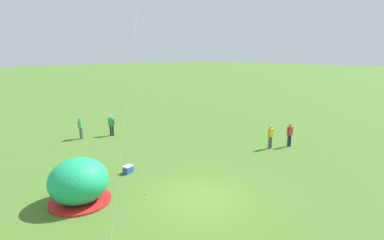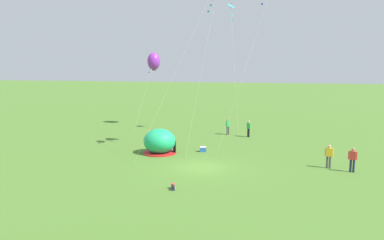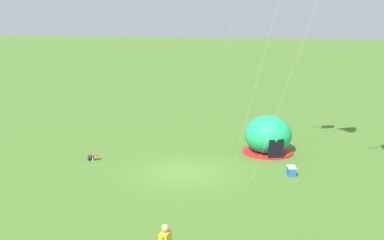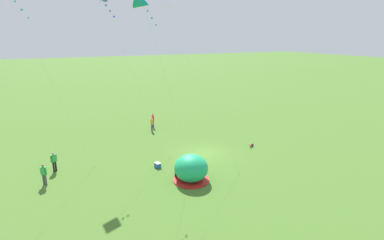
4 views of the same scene
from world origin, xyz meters
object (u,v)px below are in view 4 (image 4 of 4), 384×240
object	(u,v)px
popup_tent	(191,169)
person_with_toddler	(153,120)
kite_cyan	(13,2)
kite_teal	(142,3)
person_watching_sky	(152,123)
cooler_box	(158,165)
toddler_crawling	(251,145)
person_strolling	(54,161)
kite_blue	(104,3)
person_far_back	(44,173)

from	to	relation	value
popup_tent	person_with_toddler	xyz separation A→B (m)	(14.81, -2.06, -0.03)
kite_cyan	popup_tent	bearing A→B (deg)	-112.37
kite_cyan	kite_teal	bearing A→B (deg)	-89.65
person_watching_sky	person_with_toddler	bearing A→B (deg)	-24.16
cooler_box	toddler_crawling	xyz separation A→B (m)	(0.50, -10.23, -0.04)
person_strolling	person_watching_sky	xyz separation A→B (m)	(6.86, -10.80, 0.00)
person_with_toddler	kite_teal	xyz separation A→B (m)	(-10.44, 4.01, 12.32)
person_strolling	kite_cyan	size ratio (longest dim) A/B	0.12
toddler_crawling	kite_blue	size ratio (longest dim) A/B	0.04
cooler_box	person_watching_sky	xyz separation A→B (m)	(9.93, -2.90, 0.74)
cooler_box	person_with_toddler	bearing A→B (deg)	-17.37
cooler_box	person_watching_sky	distance (m)	10.37
kite_blue	person_with_toddler	bearing A→B (deg)	-44.14
person_with_toddler	kite_blue	size ratio (longest dim) A/B	0.12
toddler_crawling	person_far_back	world-z (taller)	person_far_back
cooler_box	person_strolling	distance (m)	8.50
person_far_back	kite_cyan	bearing A→B (deg)	65.66
popup_tent	person_watching_sky	size ratio (longest dim) A/B	1.63
kite_teal	person_far_back	bearing A→B (deg)	91.32
kite_blue	person_far_back	bearing A→B (deg)	125.30
person_far_back	person_watching_sky	size ratio (longest dim) A/B	1.00
cooler_box	person_watching_sky	world-z (taller)	person_watching_sky
person_with_toddler	kite_blue	distance (m)	15.27
kite_cyan	person_with_toddler	bearing A→B (deg)	-50.11
person_far_back	popup_tent	bearing A→B (deg)	-112.31
cooler_box	toddler_crawling	distance (m)	10.24
kite_cyan	person_far_back	bearing A→B (deg)	-114.34
person_strolling	person_watching_sky	world-z (taller)	same
cooler_box	person_strolling	xyz separation A→B (m)	(3.07, 7.89, 0.74)
person_far_back	person_strolling	xyz separation A→B (m)	(2.28, -0.79, 0.00)
person_with_toddler	kite_blue	world-z (taller)	kite_blue
person_with_toddler	person_strolling	distance (m)	14.18
kite_teal	kite_cyan	size ratio (longest dim) A/B	1.02
person_watching_sky	popup_tent	bearing A→B (deg)	174.04
toddler_crawling	person_strolling	bearing A→B (deg)	81.93
kite_teal	kite_cyan	distance (m)	8.55
person_with_toddler	person_watching_sky	distance (m)	1.62
person_with_toddler	cooler_box	bearing A→B (deg)	162.63
cooler_box	toddler_crawling	world-z (taller)	cooler_box
kite_teal	kite_blue	size ratio (longest dim) A/B	0.98
person_watching_sky	kite_cyan	size ratio (longest dim) A/B	0.12
person_watching_sky	kite_cyan	xyz separation A→B (m)	(-9.01, 11.89, 11.99)
person_with_toddler	kite_teal	size ratio (longest dim) A/B	0.12
toddler_crawling	person_with_toddler	size ratio (longest dim) A/B	0.32
popup_tent	person_with_toddler	world-z (taller)	popup_tent
popup_tent	kite_cyan	world-z (taller)	kite_cyan
person_with_toddler	person_far_back	bearing A→B (deg)	130.95
person_far_back	person_strolling	bearing A→B (deg)	-18.97
toddler_crawling	person_far_back	bearing A→B (deg)	89.14
person_watching_sky	kite_teal	distance (m)	15.60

